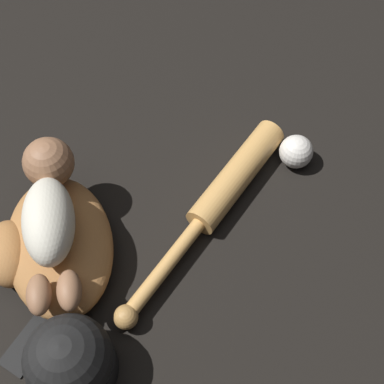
{
  "coord_description": "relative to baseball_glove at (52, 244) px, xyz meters",
  "views": [
    {
      "loc": [
        -0.41,
        -0.37,
        0.96
      ],
      "look_at": [
        0.14,
        -0.28,
        0.07
      ],
      "focal_mm": 50.0,
      "sensor_mm": 36.0,
      "label": 1
    }
  ],
  "objects": [
    {
      "name": "baseball_glove",
      "position": [
        0.0,
        0.0,
        0.0
      ],
      "size": [
        0.36,
        0.31,
        0.09
      ],
      "color": "#A8703D",
      "rests_on": "ground"
    },
    {
      "name": "ground_plane",
      "position": [
        0.0,
        0.04,
        -0.04
      ],
      "size": [
        6.0,
        6.0,
        0.0
      ],
      "primitive_type": "plane",
      "color": "black"
    },
    {
      "name": "baseball_cap",
      "position": [
        -0.21,
        -0.1,
        0.02
      ],
      "size": [
        0.18,
        0.22,
        0.15
      ],
      "color": "black",
      "rests_on": "ground"
    },
    {
      "name": "baseball_bat",
      "position": [
        0.17,
        -0.31,
        -0.01
      ],
      "size": [
        0.5,
        0.28,
        0.06
      ],
      "color": "tan",
      "rests_on": "ground"
    },
    {
      "name": "baseball",
      "position": [
        0.29,
        -0.45,
        -0.01
      ],
      "size": [
        0.07,
        0.07,
        0.07
      ],
      "color": "white",
      "rests_on": "ground"
    },
    {
      "name": "baby_figure",
      "position": [
        0.03,
        -0.01,
        0.09
      ],
      "size": [
        0.34,
        0.18,
        0.1
      ],
      "color": "silver",
      "rests_on": "baseball_glove"
    }
  ]
}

